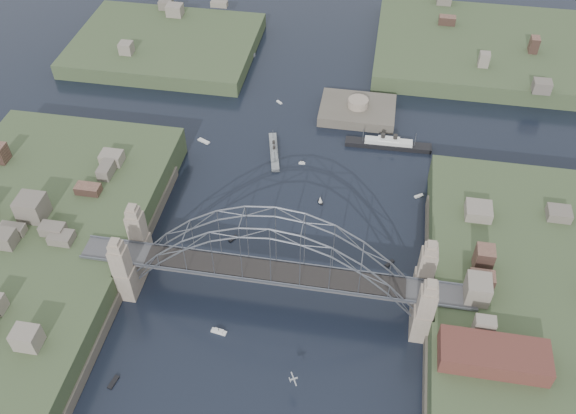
{
  "coord_description": "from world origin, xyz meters",
  "views": [
    {
      "loc": [
        16.8,
        -80.62,
        109.14
      ],
      "look_at": [
        0.0,
        18.0,
        10.0
      ],
      "focal_mm": 38.35,
      "sensor_mm": 36.0,
      "label": 1
    }
  ],
  "objects_px": {
    "wharf_shed": "(494,356)",
    "naval_cruiser_far": "(240,63)",
    "bridge": "(273,260)",
    "fort_island": "(357,115)",
    "ocean_liner": "(388,144)",
    "naval_cruiser_near": "(274,151)"
  },
  "relations": [
    {
      "from": "bridge",
      "to": "naval_cruiser_near",
      "type": "bearing_deg",
      "value": 100.66
    },
    {
      "from": "naval_cruiser_near",
      "to": "fort_island",
      "type": "bearing_deg",
      "value": 46.06
    },
    {
      "from": "naval_cruiser_near",
      "to": "naval_cruiser_far",
      "type": "relative_size",
      "value": 1.11
    },
    {
      "from": "naval_cruiser_near",
      "to": "bridge",
      "type": "bearing_deg",
      "value": -79.34
    },
    {
      "from": "bridge",
      "to": "naval_cruiser_near",
      "type": "height_order",
      "value": "bridge"
    },
    {
      "from": "fort_island",
      "to": "naval_cruiser_far",
      "type": "relative_size",
      "value": 1.56
    },
    {
      "from": "ocean_liner",
      "to": "fort_island",
      "type": "bearing_deg",
      "value": 125.74
    },
    {
      "from": "fort_island",
      "to": "wharf_shed",
      "type": "xyz_separation_m",
      "value": [
        32.0,
        -84.0,
        10.34
      ]
    },
    {
      "from": "bridge",
      "to": "fort_island",
      "type": "bearing_deg",
      "value": 80.27
    },
    {
      "from": "fort_island",
      "to": "naval_cruiser_far",
      "type": "bearing_deg",
      "value": 152.76
    },
    {
      "from": "bridge",
      "to": "naval_cruiser_far",
      "type": "bearing_deg",
      "value": 107.33
    },
    {
      "from": "wharf_shed",
      "to": "ocean_liner",
      "type": "distance_m",
      "value": 74.28
    },
    {
      "from": "wharf_shed",
      "to": "naval_cruiser_far",
      "type": "height_order",
      "value": "wharf_shed"
    },
    {
      "from": "bridge",
      "to": "naval_cruiser_far",
      "type": "xyz_separation_m",
      "value": [
        -28.33,
        90.76,
        -11.56
      ]
    },
    {
      "from": "fort_island",
      "to": "ocean_liner",
      "type": "xyz_separation_m",
      "value": [
        9.85,
        -13.68,
        1.25
      ]
    },
    {
      "from": "wharf_shed",
      "to": "naval_cruiser_far",
      "type": "xyz_separation_m",
      "value": [
        -72.33,
        104.76,
        -9.24
      ]
    },
    {
      "from": "fort_island",
      "to": "naval_cruiser_far",
      "type": "distance_m",
      "value": 45.37
    },
    {
      "from": "ocean_liner",
      "to": "naval_cruiser_far",
      "type": "bearing_deg",
      "value": 145.53
    },
    {
      "from": "fort_island",
      "to": "ocean_liner",
      "type": "bearing_deg",
      "value": -54.26
    },
    {
      "from": "wharf_shed",
      "to": "naval_cruiser_near",
      "type": "bearing_deg",
      "value": 130.49
    },
    {
      "from": "naval_cruiser_near",
      "to": "naval_cruiser_far",
      "type": "xyz_separation_m",
      "value": [
        -19.26,
        42.62,
        0.03
      ]
    },
    {
      "from": "fort_island",
      "to": "wharf_shed",
      "type": "relative_size",
      "value": 1.1
    }
  ]
}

